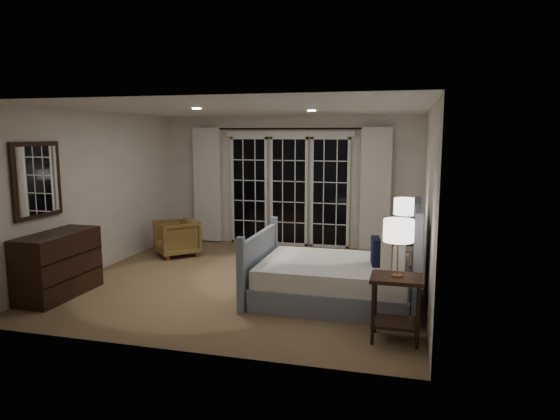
% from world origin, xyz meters
% --- Properties ---
extents(floor, '(5.00, 5.00, 0.00)m').
position_xyz_m(floor, '(0.00, 0.00, 0.00)').
color(floor, olive).
rests_on(floor, ground).
extents(ceiling, '(5.00, 5.00, 0.00)m').
position_xyz_m(ceiling, '(0.00, 0.00, 2.50)').
color(ceiling, silver).
rests_on(ceiling, wall_back).
extents(wall_left, '(0.02, 5.00, 2.50)m').
position_xyz_m(wall_left, '(-2.50, 0.00, 1.25)').
color(wall_left, beige).
rests_on(wall_left, floor).
extents(wall_right, '(0.02, 5.00, 2.50)m').
position_xyz_m(wall_right, '(2.50, 0.00, 1.25)').
color(wall_right, beige).
rests_on(wall_right, floor).
extents(wall_back, '(5.00, 0.02, 2.50)m').
position_xyz_m(wall_back, '(0.00, 2.50, 1.25)').
color(wall_back, beige).
rests_on(wall_back, floor).
extents(wall_front, '(5.00, 0.02, 2.50)m').
position_xyz_m(wall_front, '(0.00, -2.50, 1.25)').
color(wall_front, beige).
rests_on(wall_front, floor).
extents(french_doors, '(2.50, 0.04, 2.20)m').
position_xyz_m(french_doors, '(0.00, 2.46, 1.09)').
color(french_doors, black).
rests_on(french_doors, wall_back).
extents(curtain_rod, '(3.50, 0.03, 0.03)m').
position_xyz_m(curtain_rod, '(0.00, 2.40, 2.25)').
color(curtain_rod, black).
rests_on(curtain_rod, wall_back).
extents(curtain_left, '(0.55, 0.10, 2.25)m').
position_xyz_m(curtain_left, '(-1.65, 2.38, 1.15)').
color(curtain_left, white).
rests_on(curtain_left, curtain_rod).
extents(curtain_right, '(0.55, 0.10, 2.25)m').
position_xyz_m(curtain_right, '(1.65, 2.38, 1.15)').
color(curtain_right, white).
rests_on(curtain_right, curtain_rod).
extents(downlight_a, '(0.12, 0.12, 0.01)m').
position_xyz_m(downlight_a, '(0.80, 0.60, 2.49)').
color(downlight_a, white).
rests_on(downlight_a, ceiling).
extents(downlight_b, '(0.12, 0.12, 0.01)m').
position_xyz_m(downlight_b, '(-0.60, -0.40, 2.49)').
color(downlight_b, white).
rests_on(downlight_b, ceiling).
extents(bed, '(2.10, 1.50, 1.22)m').
position_xyz_m(bed, '(1.42, -0.56, 0.31)').
color(bed, gray).
rests_on(bed, floor).
extents(nightstand_left, '(0.53, 0.43, 0.69)m').
position_xyz_m(nightstand_left, '(2.16, -1.68, 0.46)').
color(nightstand_left, black).
rests_on(nightstand_left, floor).
extents(nightstand_right, '(0.45, 0.36, 0.59)m').
position_xyz_m(nightstand_right, '(2.20, 0.63, 0.39)').
color(nightstand_right, black).
rests_on(nightstand_right, floor).
extents(lamp_left, '(0.31, 0.31, 0.60)m').
position_xyz_m(lamp_left, '(2.16, -1.68, 1.17)').
color(lamp_left, '#A97343').
rests_on(lamp_left, nightstand_left).
extents(lamp_right, '(0.33, 0.33, 0.63)m').
position_xyz_m(lamp_right, '(2.20, 0.63, 1.09)').
color(lamp_right, '#A97343').
rests_on(lamp_right, nightstand_right).
extents(armchair, '(0.98, 0.97, 0.64)m').
position_xyz_m(armchair, '(-1.74, 1.14, 0.32)').
color(armchair, brown).
rests_on(armchair, floor).
extents(dresser, '(0.51, 1.21, 0.86)m').
position_xyz_m(dresser, '(-2.23, -1.33, 0.43)').
color(dresser, black).
rests_on(dresser, floor).
extents(mirror, '(0.05, 0.85, 1.00)m').
position_xyz_m(mirror, '(-2.47, -1.33, 1.55)').
color(mirror, black).
rests_on(mirror, wall_left).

